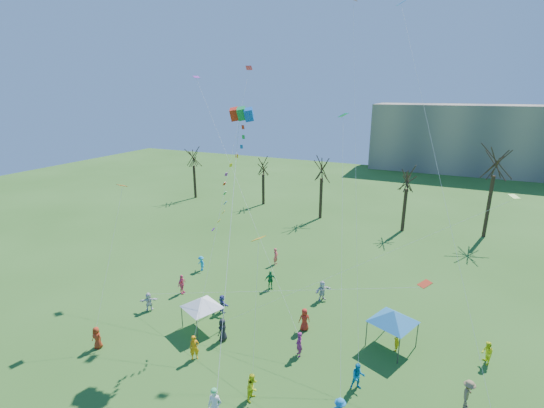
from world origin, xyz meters
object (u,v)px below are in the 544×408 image
at_px(hero_kite_flyer, 215,406).
at_px(canopy_tent_blue, 393,316).
at_px(distant_building, 515,141).
at_px(big_box_kite, 232,183).
at_px(canopy_tent_white, 202,302).

xyz_separation_m(hero_kite_flyer, canopy_tent_blue, (7.96, 10.94, 1.39)).
xyz_separation_m(distant_building, big_box_kite, (-27.62, -74.33, 3.87)).
bearing_deg(hero_kite_flyer, canopy_tent_blue, 41.81).
relative_size(big_box_kite, canopy_tent_blue, 4.85).
bearing_deg(distant_building, big_box_kite, -110.39).
distance_m(distant_building, canopy_tent_blue, 74.72).
height_order(canopy_tent_white, canopy_tent_blue, canopy_tent_blue).
xyz_separation_m(hero_kite_flyer, canopy_tent_white, (-5.74, 7.11, 1.15)).
relative_size(hero_kite_flyer, canopy_tent_white, 0.69).
relative_size(hero_kite_flyer, big_box_kite, 0.13).
distance_m(hero_kite_flyer, canopy_tent_blue, 13.60).
height_order(big_box_kite, canopy_tent_blue, big_box_kite).
xyz_separation_m(big_box_kite, canopy_tent_white, (-1.60, -2.41, -9.11)).
bearing_deg(distant_building, hero_kite_flyer, -105.64).
height_order(distant_building, big_box_kite, big_box_kite).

